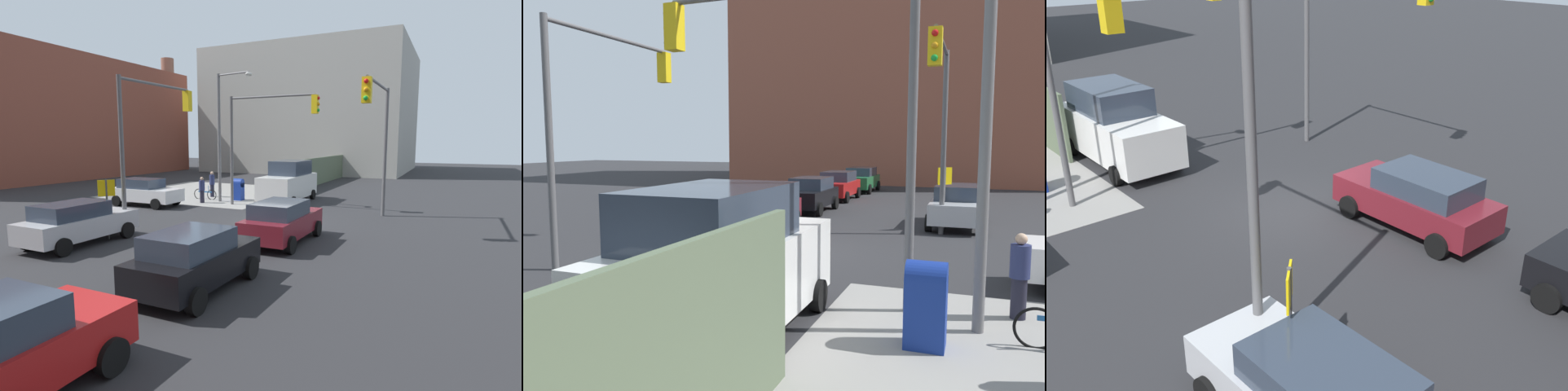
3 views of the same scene
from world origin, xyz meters
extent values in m
plane|color=#28282B|center=(0.00, 0.00, 0.00)|extent=(120.00, 120.00, 0.00)
cube|color=gray|center=(9.00, 9.00, 0.01)|extent=(12.00, 12.00, 0.01)
cube|color=#56664C|center=(18.45, 3.20, 1.20)|extent=(20.90, 0.12, 2.40)
cube|color=brown|center=(12.69, 34.00, 6.20)|extent=(32.00, 18.00, 12.39)
cube|color=#9E9B93|center=(36.00, 9.56, 7.54)|extent=(20.00, 24.00, 15.08)
cylinder|color=brown|center=(31.02, 30.00, 7.72)|extent=(1.80, 1.80, 15.45)
cylinder|color=#59595B|center=(-4.50, 4.50, 3.25)|extent=(0.18, 0.18, 6.50)
cylinder|color=#59595B|center=(-2.21, 4.50, 6.38)|extent=(4.58, 0.12, 0.12)
cube|color=yellow|center=(0.08, 4.50, 5.85)|extent=(0.32, 0.36, 1.00)
sphere|color=red|center=(0.26, 4.50, 6.17)|extent=(0.18, 0.18, 0.18)
sphere|color=orange|center=(0.26, 4.50, 5.85)|extent=(0.18, 0.18, 0.18)
sphere|color=green|center=(0.26, 4.50, 5.53)|extent=(0.18, 0.18, 0.18)
cylinder|color=#59595B|center=(4.50, -4.50, 3.25)|extent=(0.18, 0.18, 6.50)
cylinder|color=#59595B|center=(1.93, -4.50, 6.38)|extent=(5.14, 0.12, 0.12)
cube|color=yellow|center=(-0.64, -4.50, 5.85)|extent=(0.32, 0.36, 1.00)
sphere|color=red|center=(-0.82, -4.50, 6.17)|extent=(0.18, 0.18, 0.18)
sphere|color=orange|center=(-0.82, -4.50, 5.85)|extent=(0.18, 0.18, 0.18)
sphere|color=green|center=(-0.82, -4.50, 5.53)|extent=(0.18, 0.18, 0.18)
cylinder|color=#59595B|center=(4.50, 4.50, 3.25)|extent=(0.18, 0.18, 6.50)
cylinder|color=#59595B|center=(4.50, 1.89, 6.38)|extent=(0.12, 5.22, 0.12)
cube|color=yellow|center=(4.50, -0.72, 5.85)|extent=(0.36, 0.32, 1.00)
sphere|color=red|center=(4.50, -0.90, 6.17)|extent=(0.18, 0.18, 0.18)
sphere|color=orange|center=(4.50, -0.90, 5.85)|extent=(0.18, 0.18, 0.18)
sphere|color=green|center=(4.50, -0.90, 5.53)|extent=(0.18, 0.18, 0.18)
cylinder|color=slate|center=(5.20, 5.80, 4.00)|extent=(0.20, 0.20, 8.00)
cylinder|color=slate|center=(4.98, 4.62, 7.90)|extent=(0.54, 2.38, 0.10)
ellipsoid|color=silver|center=(4.75, 3.44, 7.75)|extent=(0.56, 0.36, 0.24)
cylinder|color=#4C4C4C|center=(-5.40, 4.52, 1.20)|extent=(0.08, 0.08, 2.40)
cube|color=yellow|center=(-5.40, 4.52, 2.05)|extent=(0.48, 0.48, 0.64)
cube|color=navy|center=(6.20, 5.00, 0.57)|extent=(0.56, 0.64, 1.15)
cylinder|color=navy|center=(6.20, 5.00, 1.15)|extent=(0.56, 0.64, 0.56)
cube|color=white|center=(1.81, 8.92, 0.70)|extent=(1.80, 4.36, 0.75)
cube|color=#2D3847|center=(1.81, 9.26, 1.35)|extent=(1.58, 2.44, 0.55)
cylinder|color=black|center=(2.71, 7.43, 0.32)|extent=(0.22, 0.64, 0.64)
cylinder|color=black|center=(0.91, 7.43, 0.32)|extent=(0.22, 0.64, 0.64)
cylinder|color=black|center=(2.71, 10.40, 0.32)|extent=(0.22, 0.64, 0.64)
cylinder|color=black|center=(0.91, 10.40, 0.32)|extent=(0.22, 0.64, 0.64)
cube|color=maroon|center=(-2.79, -1.91, 0.70)|extent=(4.36, 1.80, 0.75)
cube|color=#2D3847|center=(-3.14, -1.91, 1.35)|extent=(2.44, 1.58, 0.55)
cylinder|color=black|center=(-1.31, -1.01, 0.32)|extent=(0.64, 0.22, 0.64)
cylinder|color=black|center=(-1.31, -2.81, 0.32)|extent=(0.64, 0.22, 0.64)
cylinder|color=black|center=(-4.27, -1.01, 0.32)|extent=(0.64, 0.22, 0.64)
cylinder|color=black|center=(-4.27, -2.81, 0.32)|extent=(0.64, 0.22, 0.64)
cylinder|color=black|center=(-12.38, -1.00, 0.32)|extent=(0.64, 0.22, 0.64)
cylinder|color=black|center=(-12.38, -2.80, 0.32)|extent=(0.64, 0.22, 0.64)
cube|color=black|center=(-8.47, -1.82, 0.70)|extent=(3.95, 1.80, 0.75)
cube|color=#2D3847|center=(-8.78, -1.82, 1.35)|extent=(2.21, 1.58, 0.55)
cylinder|color=black|center=(-7.12, -0.92, 0.32)|extent=(0.64, 0.22, 0.64)
cylinder|color=black|center=(-7.12, -2.72, 0.32)|extent=(0.64, 0.22, 0.64)
cylinder|color=black|center=(-9.81, -0.92, 0.32)|extent=(0.64, 0.22, 0.64)
cylinder|color=black|center=(-9.81, -2.72, 0.32)|extent=(0.64, 0.22, 0.64)
cube|color=#B7BABF|center=(-6.40, 4.92, 0.70)|extent=(4.38, 1.80, 0.75)
cube|color=#2D3847|center=(-6.75, 4.92, 1.35)|extent=(2.45, 1.58, 0.55)
cylinder|color=black|center=(-4.91, 5.82, 0.32)|extent=(0.64, 0.22, 0.64)
cylinder|color=black|center=(-4.91, 4.02, 0.32)|extent=(0.64, 0.22, 0.64)
cylinder|color=black|center=(-7.89, 5.82, 0.32)|extent=(0.64, 0.22, 0.64)
cylinder|color=black|center=(-7.89, 4.02, 0.32)|extent=(0.64, 0.22, 0.64)
cube|color=white|center=(6.97, 1.80, 1.02)|extent=(5.40, 2.10, 1.40)
cube|color=#2D3847|center=(7.40, 1.80, 2.17)|extent=(3.02, 1.85, 0.90)
cylinder|color=black|center=(5.14, 0.75, 0.32)|extent=(0.64, 0.22, 0.64)
cylinder|color=black|center=(5.14, 2.85, 0.32)|extent=(0.64, 0.22, 0.64)
cylinder|color=black|center=(8.81, 0.75, 0.32)|extent=(0.64, 0.22, 0.64)
cylinder|color=black|center=(8.81, 2.85, 0.32)|extent=(0.64, 0.22, 0.64)
cylinder|color=navy|center=(6.80, 7.40, 1.20)|extent=(0.36, 0.36, 0.68)
sphere|color=tan|center=(6.80, 7.40, 1.66)|extent=(0.23, 0.23, 0.23)
cylinder|color=#1E1E2D|center=(6.80, 7.40, 0.43)|extent=(0.28, 0.28, 0.86)
cylinder|color=navy|center=(4.20, 6.50, 1.11)|extent=(0.36, 0.36, 0.63)
sphere|color=tan|center=(4.20, 6.50, 1.53)|extent=(0.22, 0.22, 0.22)
cylinder|color=#1E1E2D|center=(4.20, 6.50, 0.40)|extent=(0.28, 0.28, 0.79)
torus|color=black|center=(5.60, 7.72, 0.33)|extent=(0.05, 0.71, 0.71)
torus|color=black|center=(5.60, 6.68, 0.33)|extent=(0.05, 0.71, 0.71)
cube|color=#1E5999|center=(5.60, 7.20, 0.51)|extent=(0.04, 1.04, 0.08)
cylinder|color=#1E5999|center=(5.60, 6.92, 0.75)|extent=(0.04, 0.04, 0.40)
camera|label=1|loc=(-17.03, -7.79, 3.89)|focal=28.00mm
camera|label=2|loc=(14.44, 5.73, 3.33)|focal=35.00mm
camera|label=3|loc=(-11.43, 9.42, 7.06)|focal=40.00mm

